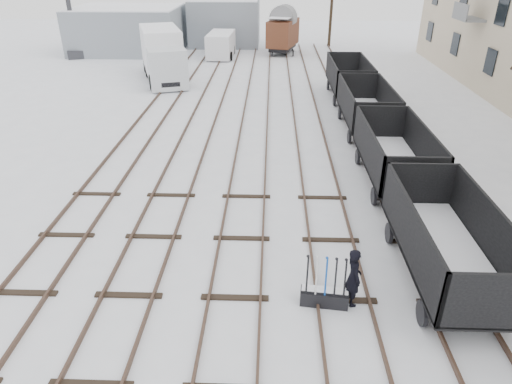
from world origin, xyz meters
TOP-DOWN VIEW (x-y plane):
  - ground at (0.00, 0.00)m, footprint 120.00×120.00m
  - tracks at (-0.00, 13.67)m, footprint 13.90×52.00m
  - shed_left at (-13.00, 36.00)m, footprint 10.00×8.00m
  - shed_right at (-4.00, 40.00)m, footprint 7.00×6.00m
  - ground_frame at (2.46, -0.13)m, footprint 1.34×0.57m
  - worker at (3.21, -0.03)m, footprint 0.53×0.70m
  - freight_wagon_a at (6.00, 1.11)m, footprint 2.38×5.95m
  - freight_wagon_b at (6.00, 7.51)m, footprint 2.38×5.95m
  - freight_wagon_c at (6.00, 13.91)m, footprint 2.38×5.95m
  - freight_wagon_d at (6.00, 20.31)m, footprint 2.38×5.95m
  - box_van_wagon at (1.92, 35.33)m, footprint 3.45×4.91m
  - lorry at (-7.24, 24.69)m, footprint 4.27×8.47m
  - panel_van at (-3.79, 33.40)m, footprint 2.34×5.03m
  - crane at (-17.00, 32.77)m, footprint 2.18×5.00m
  - tree_far_left at (-3.40, 40.50)m, footprint 0.30×0.30m
  - tree_far_right at (6.79, 39.25)m, footprint 0.30×0.30m

SIDE VIEW (x-z plane):
  - ground at x=0.00m, z-range 0.00..0.00m
  - tracks at x=0.00m, z-range -0.01..0.16m
  - ground_frame at x=2.46m, z-range -0.46..1.03m
  - worker at x=3.21m, z-range 0.00..1.74m
  - freight_wagon_a at x=6.00m, z-range -0.29..2.14m
  - freight_wagon_b at x=6.00m, z-range -0.29..2.14m
  - freight_wagon_c at x=6.00m, z-range -0.29..2.14m
  - freight_wagon_d at x=6.00m, z-range -0.29..2.14m
  - panel_van at x=-3.79m, z-range 0.04..2.23m
  - lorry at x=-7.24m, z-range 0.05..3.73m
  - box_van_wagon at x=1.92m, z-range 0.28..3.68m
  - shed_left at x=-13.00m, z-range 0.00..4.10m
  - crane at x=-17.00m, z-range -1.99..6.41m
  - shed_right at x=-4.00m, z-range 0.00..4.50m
  - tree_far_left at x=-3.40m, z-range 0.00..5.90m
  - tree_far_right at x=6.79m, z-range 0.00..7.88m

